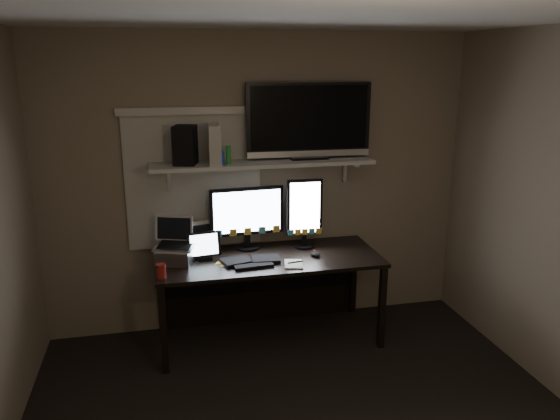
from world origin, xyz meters
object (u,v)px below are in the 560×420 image
object	(u,v)px
monitor_portrait	(305,213)
tv	(309,121)
desk	(266,272)
laptop	(175,242)
mouse	(315,254)
cup	(161,271)
game_console	(214,144)
tablet	(204,246)
monitor_landscape	(247,218)
keyboard	(251,260)
speaker	(185,145)

from	to	relation	value
monitor_portrait	tv	size ratio (longest dim) A/B	0.58
desk	laptop	distance (m)	0.82
mouse	monitor_portrait	bearing A→B (deg)	84.48
cup	game_console	bearing A→B (deg)	43.40
mouse	tablet	world-z (taller)	tablet
monitor_portrait	tv	world-z (taller)	tv
desk	monitor_landscape	distance (m)	0.48
cup	game_console	distance (m)	1.06
monitor_landscape	game_console	bearing A→B (deg)	-170.26
mouse	cup	bearing A→B (deg)	176.39
keyboard	speaker	xyz separation A→B (m)	(-0.46, 0.28, 0.89)
laptop	monitor_portrait	bearing A→B (deg)	27.09
cup	tv	size ratio (longest dim) A/B	0.10
monitor_landscape	keyboard	xyz separation A→B (m)	(-0.02, -0.32, -0.26)
cup	monitor_landscape	bearing A→B (deg)	34.68
game_console	tv	bearing A→B (deg)	9.67
desk	game_console	xyz separation A→B (m)	(-0.39, 0.06, 1.08)
monitor_landscape	game_console	xyz separation A→B (m)	(-0.26, -0.06, 0.63)
laptop	game_console	bearing A→B (deg)	42.86
tablet	tv	xyz separation A→B (m)	(0.90, 0.19, 0.94)
mouse	game_console	size ratio (longest dim) A/B	0.33
keyboard	cup	size ratio (longest dim) A/B	4.37
cup	monitor_portrait	bearing A→B (deg)	19.69
mouse	speaker	world-z (taller)	speaker
keyboard	monitor_landscape	bearing A→B (deg)	80.57
mouse	game_console	distance (m)	1.20
monitor_landscape	cup	bearing A→B (deg)	-149.11
mouse	cup	size ratio (longest dim) A/B	0.96
keyboard	mouse	bearing A→B (deg)	-3.62
tablet	desk	bearing A→B (deg)	-0.09
laptop	mouse	bearing A→B (deg)	14.70
desk	keyboard	xyz separation A→B (m)	(-0.16, -0.20, 0.19)
cup	desk	bearing A→B (deg)	24.00
mouse	tablet	bearing A→B (deg)	159.87
tablet	game_console	distance (m)	0.81
tablet	cup	xyz separation A→B (m)	(-0.34, -0.31, -0.06)
cup	speaker	size ratio (longest dim) A/B	0.35
desk	laptop	size ratio (longest dim) A/B	5.22
laptop	game_console	size ratio (longest dim) A/B	1.12
monitor_portrait	laptop	distance (m)	1.10
mouse	tablet	size ratio (longest dim) A/B	0.39
monitor_portrait	keyboard	distance (m)	0.63
cup	tablet	bearing A→B (deg)	42.20
desk	mouse	distance (m)	0.46
mouse	speaker	bearing A→B (deg)	152.68
monitor_landscape	laptop	distance (m)	0.65
mouse	cup	distance (m)	1.24
keyboard	laptop	size ratio (longest dim) A/B	1.35
mouse	game_console	xyz separation A→B (m)	(-0.76, 0.24, 0.89)
laptop	cup	world-z (taller)	laptop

